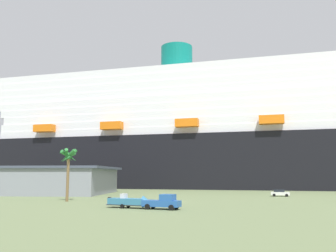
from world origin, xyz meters
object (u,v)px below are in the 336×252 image
at_px(cruise_ship, 265,138).
at_px(parked_car_silver_sedan, 11,191).
at_px(small_boat_on_trailer, 131,202).
at_px(palm_tree, 68,160).
at_px(parked_car_white_van, 280,193).
at_px(pickup_truck, 163,202).

distance_m(cruise_ship, parked_car_silver_sedan, 89.36).
distance_m(small_boat_on_trailer, palm_tree, 20.72).
bearing_deg(palm_tree, small_boat_on_trailer, -37.35).
height_order(palm_tree, parked_car_white_van, palm_tree).
xyz_separation_m(small_boat_on_trailer, parked_car_white_van, (27.22, 34.71, -0.13)).
relative_size(pickup_truck, small_boat_on_trailer, 0.73).
distance_m(small_boat_on_trailer, parked_car_white_van, 44.11).
height_order(cruise_ship, parked_car_silver_sedan, cruise_ship).
bearing_deg(pickup_truck, cruise_ship, 73.81).
xyz_separation_m(parked_car_white_van, parked_car_silver_sedan, (-67.06, -2.19, 0.00)).
height_order(pickup_truck, parked_car_silver_sedan, pickup_truck).
relative_size(pickup_truck, parked_car_white_van, 1.32).
bearing_deg(parked_car_silver_sedan, parked_car_white_van, 1.87).
height_order(pickup_truck, palm_tree, palm_tree).
distance_m(cruise_ship, small_boat_on_trailer, 91.97).
distance_m(parked_car_white_van, parked_car_silver_sedan, 67.10).
height_order(palm_tree, parked_car_silver_sedan, palm_tree).
relative_size(small_boat_on_trailer, palm_tree, 0.80).
bearing_deg(small_boat_on_trailer, palm_tree, 142.65).
relative_size(parked_car_white_van, parked_car_silver_sedan, 0.99).
relative_size(small_boat_on_trailer, parked_car_silver_sedan, 1.78).
height_order(pickup_truck, parked_car_white_van, pickup_truck).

